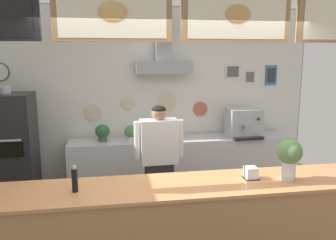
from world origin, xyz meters
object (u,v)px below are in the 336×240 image
Objects in this scene: espresso_machine at (243,123)px; napkin_holder at (251,173)px; potted_rosemary at (102,132)px; pepper_grinder at (75,179)px; shop_worker at (159,165)px; potted_oregano at (131,132)px; potted_sage at (165,131)px; basil_vase at (289,157)px; pizza_oven at (11,153)px.

napkin_holder is at bearing -109.88° from espresso_machine.
pepper_grinder is at bearing -94.54° from potted_rosemary.
espresso_machine is (1.53, 1.13, 0.26)m from shop_worker.
pepper_grinder is at bearing -178.31° from napkin_holder.
napkin_holder is (0.98, -2.31, 0.09)m from potted_oregano.
espresso_machine is 1.27m from potted_sage.
potted_oregano is 2.51m from napkin_holder.
espresso_machine is at bearing -145.09° from shop_worker.
pepper_grinder is at bearing 51.51° from shop_worker.
shop_worker is at bearing 121.83° from napkin_holder.
potted_rosemary is at bearing 125.99° from basil_vase.
pepper_grinder is (-1.15, -2.37, 0.15)m from potted_sage.
basil_vase is at bearing -72.38° from potted_sage.
pepper_grinder is (-2.41, -2.32, 0.06)m from espresso_machine.
napkin_holder is at bearing 164.82° from basil_vase.
napkin_holder reaches higher than potted_oregano.
potted_sage is 0.94× the size of pepper_grinder.
espresso_machine reaches higher than potted_oregano.
napkin_holder reaches higher than potted_sage.
pepper_grinder reaches higher than potted_oregano.
pepper_grinder is (-0.89, -1.18, 0.32)m from shop_worker.
potted_oregano is 0.58× the size of basil_vase.
napkin_holder reaches higher than potted_rosemary.
shop_worker reaches higher than potted_rosemary.
pepper_grinder is 1.73× the size of napkin_holder.
shop_worker is at bearing 130.11° from basil_vase.
shop_worker is 7.12× the size of potted_oregano.
shop_worker is 11.68× the size of napkin_holder.
shop_worker is 1.51m from pepper_grinder.
potted_oregano is at bearing 1.38° from potted_rosemary.
pizza_oven reaches higher than potted_oregano.
pizza_oven is 3.51m from espresso_machine.
potted_rosemary is 2.96m from basil_vase.
potted_rosemary is (-0.70, 1.16, 0.19)m from shop_worker.
shop_worker is at bearing 53.19° from pepper_grinder.
potted_rosemary reaches higher than potted_oregano.
shop_worker is 7.17× the size of potted_sage.
potted_oregano is 1.01× the size of potted_sage.
pizza_oven is 3.38m from napkin_holder.
napkin_holder is at bearing -58.52° from potted_rosemary.
potted_rosemary reaches higher than potted_sage.
potted_rosemary is at bearing -178.62° from potted_oregano.
potted_oregano is at bearing 113.02° from napkin_holder.
pizza_oven is 7.89× the size of potted_oregano.
potted_rosemary is at bearing 10.54° from pizza_oven.
basil_vase is (1.31, -2.40, 0.26)m from potted_oregano.
potted_sage is at bearing 1.52° from potted_oregano.
basil_vase is (2.99, -2.15, 0.44)m from pizza_oven.
shop_worker is at bearing -143.41° from espresso_machine.
basil_vase is (1.03, -1.23, 0.43)m from shop_worker.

